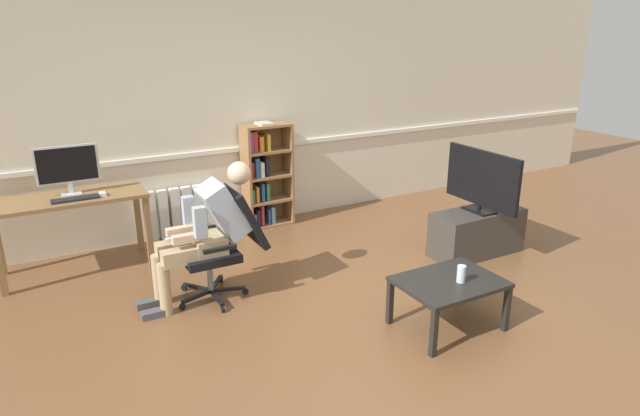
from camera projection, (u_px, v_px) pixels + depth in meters
name	position (u px, v px, depth m)	size (l,w,h in m)	color
ground_plane	(355.00, 321.00, 4.50)	(18.00, 18.00, 0.00)	brown
back_wall	(231.00, 112.00, 6.26)	(12.00, 0.13, 2.70)	beige
computer_desk	(70.00, 208.00, 5.23)	(1.37, 0.56, 0.76)	olive
imac_monitor	(67.00, 166.00, 5.18)	(0.56, 0.14, 0.47)	silver
keyboard	(75.00, 199.00, 5.09)	(0.42, 0.12, 0.02)	black
computer_mouse	(102.00, 194.00, 5.22)	(0.06, 0.10, 0.03)	white
bookshelf	(264.00, 176.00, 6.46)	(0.56, 0.29, 1.24)	olive
radiator	(182.00, 212.00, 6.19)	(0.77, 0.08, 0.58)	white
office_chair	(225.00, 239.00, 4.80)	(0.81, 0.61, 0.97)	black
person_seated	(205.00, 230.00, 4.68)	(1.04, 0.40, 1.20)	tan
tv_stand	(477.00, 232.00, 5.75)	(0.99, 0.41, 0.47)	#3D3833
tv_screen	(482.00, 180.00, 5.57)	(0.20, 0.95, 0.63)	black
coffee_table	(449.00, 286.00, 4.31)	(0.79, 0.59, 0.41)	black
drinking_glass	(461.00, 274.00, 4.25)	(0.07, 0.07, 0.14)	silver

